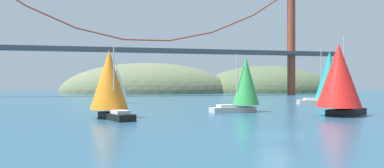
# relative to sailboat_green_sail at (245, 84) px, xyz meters

# --- Properties ---
(ground_plane) EXTENTS (360.00, 360.00, 0.00)m
(ground_plane) POSITION_rel_sailboat_green_sail_xyz_m (-6.11, -22.81, -4.02)
(ground_plane) COLOR navy
(headland_center) EXTENTS (74.08, 44.00, 25.93)m
(headland_center) POSITION_rel_sailboat_green_sail_xyz_m (-1.11, 112.19, -4.02)
(headland_center) COLOR #5B6647
(headland_center) RESTS_ON ground_plane
(headland_right) EXTENTS (64.32, 44.00, 24.61)m
(headland_right) POSITION_rel_sailboat_green_sail_xyz_m (53.89, 112.19, -4.02)
(headland_right) COLOR #4C5B3D
(headland_right) RESTS_ON ground_plane
(suspension_bridge) EXTENTS (138.66, 6.00, 37.46)m
(suspension_bridge) POSITION_rel_sailboat_green_sail_xyz_m (-6.11, 72.19, 12.36)
(suspension_bridge) COLOR brown
(suspension_bridge) RESTS_ON ground_plane
(sailboat_green_sail) EXTENTS (7.57, 4.30, 8.12)m
(sailboat_green_sail) POSITION_rel_sailboat_green_sail_xyz_m (0.00, 0.00, 0.00)
(sailboat_green_sail) COLOR #B7B2A8
(sailboat_green_sail) RESTS_ON ground_plane
(sailboat_orange_sail) EXTENTS (5.58, 8.20, 8.13)m
(sailboat_orange_sail) POSITION_rel_sailboat_green_sail_xyz_m (-18.66, -5.70, 0.15)
(sailboat_orange_sail) COLOR black
(sailboat_orange_sail) RESTS_ON ground_plane
(sailboat_red_spinnaker) EXTENTS (9.50, 7.91, 10.00)m
(sailboat_red_spinnaker) POSITION_rel_sailboat_green_sail_xyz_m (8.97, -8.93, 0.73)
(sailboat_red_spinnaker) COLOR black
(sailboat_red_spinnaker) RESTS_ON ground_plane
(sailboat_white_mainsail) EXTENTS (4.68, 7.15, 8.23)m
(sailboat_white_mainsail) POSITION_rel_sailboat_green_sail_xyz_m (-16.90, 28.91, 0.09)
(sailboat_white_mainsail) COLOR navy
(sailboat_white_mainsail) RESTS_ON ground_plane
(sailboat_teal_sail) EXTENTS (9.53, 6.64, 11.10)m
(sailboat_teal_sail) POSITION_rel_sailboat_green_sail_xyz_m (23.34, 15.41, 1.44)
(sailboat_teal_sail) COLOR #B7B2A8
(sailboat_teal_sail) RESTS_ON ground_plane
(channel_buoy) EXTENTS (1.10, 1.10, 2.64)m
(channel_buoy) POSITION_rel_sailboat_green_sail_xyz_m (-16.92, 13.43, -3.65)
(channel_buoy) COLOR green
(channel_buoy) RESTS_ON ground_plane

